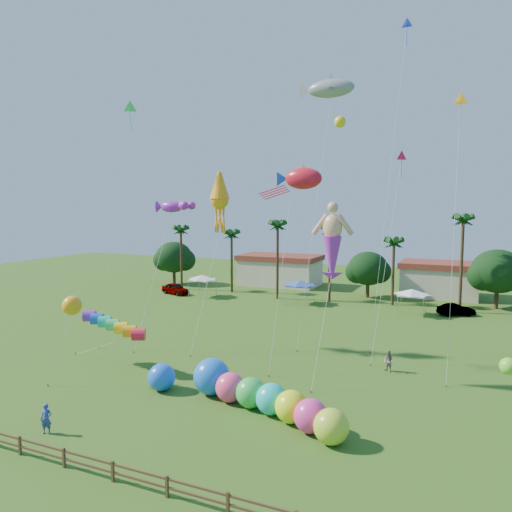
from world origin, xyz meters
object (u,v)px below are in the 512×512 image
at_px(car_a, 176,289).
at_px(car_b, 456,310).
at_px(caterpillar_inflatable, 260,396).
at_px(spectator_a, 46,419).
at_px(blue_ball, 162,377).
at_px(spectator_b, 388,361).

height_order(car_a, car_b, car_a).
bearing_deg(car_a, caterpillar_inflatable, -120.65).
xyz_separation_m(car_b, spectator_a, (-19.37, -41.54, 0.17)).
bearing_deg(car_a, spectator_a, -137.01).
bearing_deg(car_b, spectator_a, 127.71).
bearing_deg(blue_ball, car_b, 62.63).
bearing_deg(caterpillar_inflatable, car_a, 150.19).
relative_size(spectator_a, blue_ball, 0.90).
bearing_deg(blue_ball, car_a, 122.13).
bearing_deg(car_b, blue_ball, 125.35).
xyz_separation_m(car_a, car_b, (37.22, 1.77, -0.11)).
bearing_deg(caterpillar_inflatable, spectator_b, 81.32).
distance_m(car_b, blue_ball, 37.66).
height_order(caterpillar_inflatable, blue_ball, caterpillar_inflatable).
relative_size(car_b, blue_ball, 2.20).
bearing_deg(spectator_a, spectator_b, 24.82).
distance_m(car_a, car_b, 37.26).
height_order(car_a, caterpillar_inflatable, caterpillar_inflatable).
height_order(car_a, spectator_a, spectator_a).
xyz_separation_m(car_a, blue_ball, (19.90, -31.68, 0.15)).
bearing_deg(car_b, spectator_b, 143.45).
relative_size(car_a, blue_ball, 2.47).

